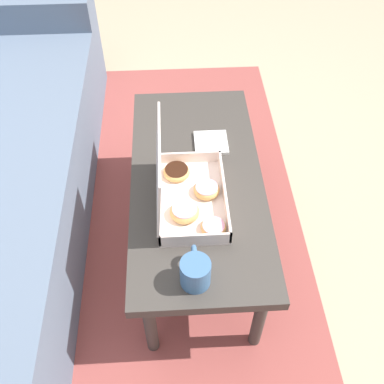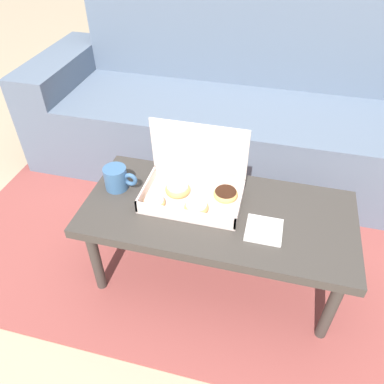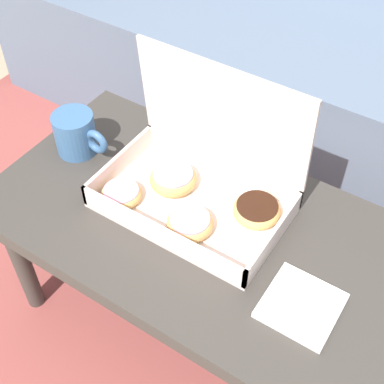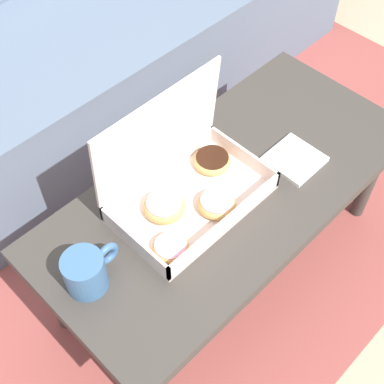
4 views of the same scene
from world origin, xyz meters
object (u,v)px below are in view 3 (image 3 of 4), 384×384
Objects in this scene: coffee_table at (230,251)px; coffee_mug at (76,134)px; couch at (379,60)px; pastry_box at (197,183)px.

coffee_mug is (-0.44, 0.03, 0.09)m from coffee_table.
couch is 6.46× the size of pastry_box.
couch is 17.71× the size of coffee_mug.
pastry_box reaches higher than coffee_table.
coffee_mug is at bearing -177.45° from pastry_box.
coffee_table is 2.73× the size of pastry_box.
coffee_mug is at bearing 175.71° from coffee_table.
pastry_box is at bearing 2.55° from coffee_mug.
coffee_table is 0.45m from coffee_mug.
couch is at bearing 82.66° from pastry_box.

